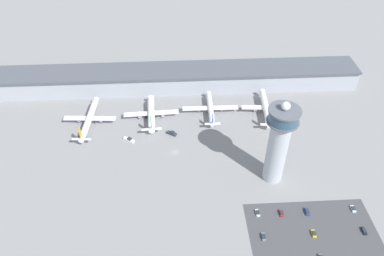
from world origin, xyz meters
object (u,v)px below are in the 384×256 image
service_truck_catering (172,133)px  car_navy_sedan (353,209)px  car_silver_sedan (264,237)px  airplane_gate_alpha (89,118)px  car_maroon_suv (307,212)px  airplane_gate_charlie (210,108)px  service_truck_water (82,138)px  car_blue_compact (364,231)px  service_truck_fuel (129,140)px  car_green_van (281,213)px  car_black_suv (314,234)px  control_tower (279,141)px  airplane_gate_bravo (151,113)px  airplane_gate_delta (266,108)px  service_truck_baggage (147,114)px  car_yellow_taxi (258,213)px

service_truck_catering → car_navy_sedan: size_ratio=1.59×
service_truck_catering → car_silver_sedan: bearing=-61.1°
airplane_gate_alpha → car_maroon_suv: airplane_gate_alpha is taller
airplane_gate_charlie → car_maroon_suv: airplane_gate_charlie is taller
service_truck_water → car_navy_sedan: 163.70m
car_blue_compact → car_navy_sedan: (-0.21, 13.38, -0.02)m
service_truck_fuel → car_green_van: size_ratio=1.71×
car_blue_compact → car_black_suv: bearing=-179.5°
car_blue_compact → car_silver_sedan: size_ratio=0.95×
airplane_gate_alpha → car_black_suv: bearing=-36.9°
control_tower → airplane_gate_bravo: control_tower is taller
airplane_gate_bravo → airplane_gate_alpha: bearing=-174.4°
airplane_gate_bravo → car_navy_sedan: (107.09, -82.37, -3.71)m
airplane_gate_delta → service_truck_baggage: (-80.77, 1.91, -3.77)m
car_blue_compact → car_navy_sedan: 13.39m
airplane_gate_bravo → car_silver_sedan: (56.98, -96.43, -3.65)m
airplane_gate_alpha → car_silver_sedan: bearing=-43.5°
service_truck_baggage → car_black_suv: (84.84, -99.26, -0.39)m
service_truck_fuel → car_black_suv: size_ratio=1.71×
car_maroon_suv → airplane_gate_bravo: bearing=134.9°
control_tower → car_green_van: (-0.59, -25.68, -26.70)m
control_tower → service_truck_baggage: 98.08m
control_tower → service_truck_water: (-113.24, 38.81, -26.30)m
airplane_gate_alpha → car_maroon_suv: size_ratio=9.15×
airplane_gate_alpha → service_truck_catering: (53.89, -13.51, -3.80)m
control_tower → car_black_suv: 48.62m
car_blue_compact → car_yellow_taxi: 52.30m
car_green_van → car_navy_sedan: bearing=0.9°
service_truck_fuel → car_yellow_taxi: service_truck_fuel is taller
service_truck_fuel → service_truck_water: (-30.00, 3.54, 0.11)m
car_green_van → airplane_gate_alpha: bearing=144.2°
service_truck_catering → control_tower: bearing=-35.3°
airplane_gate_delta → service_truck_baggage: size_ratio=6.27×
airplane_gate_charlie → car_yellow_taxi: (16.53, -85.56, -3.68)m
service_truck_catering → car_maroon_suv: size_ratio=1.43×
car_blue_compact → airplane_gate_bravo: bearing=138.3°
car_black_suv → service_truck_fuel: bearing=142.3°
car_blue_compact → car_yellow_taxi: car_blue_compact is taller
airplane_gate_bravo → car_green_van: (69.02, -82.99, -3.66)m
service_truck_catering → car_blue_compact: 122.22m
car_green_van → service_truck_baggage: bearing=129.8°
car_black_suv → airplane_gate_bravo: bearing=130.5°
airplane_gate_delta → car_maroon_suv: airplane_gate_delta is taller
airplane_gate_bravo → service_truck_water: airplane_gate_bravo is taller
airplane_gate_charlie → airplane_gate_bravo: bearing=-175.1°
control_tower → service_truck_fuel: (-83.23, 35.27, -26.41)m
car_black_suv → car_maroon_suv: bearing=87.8°
airplane_gate_bravo → service_truck_water: bearing=-157.0°
service_truck_baggage → car_maroon_suv: size_ratio=1.32×
airplane_gate_charlie → car_silver_sedan: airplane_gate_charlie is taller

